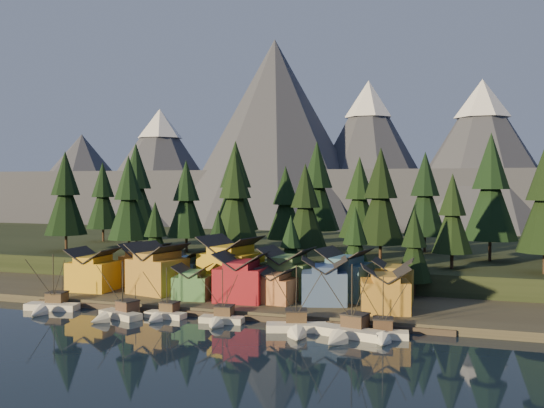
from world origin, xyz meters
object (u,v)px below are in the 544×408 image
(boat_1, at_px, (116,306))
(boat_6, at_px, (383,325))
(boat_2, at_px, (163,307))
(house_back_1, at_px, (185,269))
(boat_0, at_px, (49,299))
(house_front_0, at_px, (93,268))
(house_back_0, at_px, (145,264))
(boat_3, at_px, (220,311))
(house_front_1, at_px, (158,267))
(boat_4, at_px, (297,319))
(boat_5, at_px, (347,323))

(boat_1, relative_size, boat_6, 1.06)
(boat_2, xyz_separation_m, house_back_1, (-6.50, 21.75, 3.72))
(boat_1, relative_size, boat_2, 1.13)
(boat_6, bearing_deg, house_back_1, 145.58)
(boat_0, relative_size, boat_1, 1.05)
(house_front_0, height_order, house_back_1, house_front_0)
(house_back_0, bearing_deg, house_back_1, 8.95)
(boat_2, bearing_deg, house_front_0, 154.90)
(boat_0, xyz_separation_m, house_front_0, (-0.24, 14.54, 3.95))
(boat_2, xyz_separation_m, boat_3, (11.33, -0.34, 0.10))
(boat_1, bearing_deg, boat_0, -166.66)
(house_front_1, bearing_deg, boat_4, -12.49)
(boat_6, distance_m, house_front_0, 65.40)
(house_back_1, bearing_deg, house_back_0, -179.51)
(boat_0, bearing_deg, boat_5, -11.21)
(boat_0, height_order, boat_5, boat_5)
(house_back_0, bearing_deg, boat_1, -61.71)
(house_front_0, xyz_separation_m, house_back_0, (7.61, 8.40, 0.26))
(boat_0, distance_m, boat_6, 63.25)
(house_front_1, relative_size, house_back_0, 1.21)
(house_front_1, bearing_deg, house_back_1, 80.24)
(boat_2, distance_m, house_back_0, 27.63)
(boat_0, bearing_deg, boat_3, -7.99)
(boat_2, distance_m, boat_6, 39.53)
(boat_1, bearing_deg, boat_2, 39.69)
(boat_0, height_order, house_back_0, house_back_0)
(boat_0, height_order, house_front_1, house_front_1)
(boat_1, relative_size, house_front_1, 0.95)
(boat_5, height_order, house_back_0, boat_5)
(boat_6, distance_m, house_back_0, 60.80)
(boat_5, distance_m, house_front_0, 60.47)
(boat_0, distance_m, boat_3, 35.09)
(boat_2, bearing_deg, boat_1, -155.84)
(boat_5, distance_m, house_front_1, 47.29)
(boat_2, xyz_separation_m, boat_5, (34.06, -3.07, 0.43))
(house_front_0, bearing_deg, boat_5, -18.44)
(boat_4, distance_m, boat_6, 13.88)
(house_front_0, bearing_deg, house_back_0, 45.23)
(boat_0, relative_size, house_front_0, 1.28)
(boat_2, distance_m, boat_4, 25.71)
(house_front_1, height_order, house_back_0, house_front_1)
(boat_1, xyz_separation_m, boat_3, (19.20, 2.54, -0.11))
(boat_3, height_order, house_back_0, house_back_0)
(house_back_1, bearing_deg, boat_2, -72.55)
(boat_0, distance_m, house_front_1, 22.09)
(house_back_0, height_order, house_back_1, house_back_0)
(boat_5, distance_m, house_back_0, 56.39)
(boat_3, height_order, house_front_0, house_front_0)
(boat_6, height_order, house_front_1, house_front_1)
(boat_5, xyz_separation_m, house_back_1, (-40.57, 24.81, 3.29))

